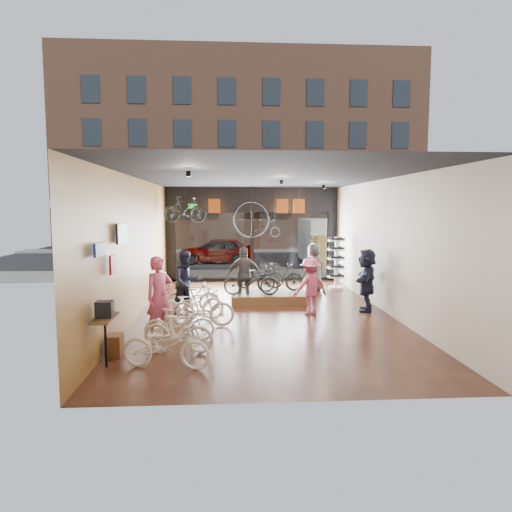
{
  "coord_description": "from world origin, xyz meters",
  "views": [
    {
      "loc": [
        -0.98,
        -12.67,
        2.97
      ],
      "look_at": [
        -0.12,
        1.4,
        1.48
      ],
      "focal_mm": 32.0,
      "sensor_mm": 36.0,
      "label": 1
    }
  ],
  "objects": [
    {
      "name": "penny_farthing",
      "position": [
        0.16,
        4.32,
        2.5
      ],
      "size": [
        1.68,
        0.06,
        1.35
      ],
      "primitive_type": null,
      "color": "black",
      "rests_on": "ceiling"
    },
    {
      "name": "customer_0",
      "position": [
        -2.56,
        -2.32,
        0.94
      ],
      "size": [
        0.82,
        0.79,
        1.89
      ],
      "primitive_type": "imported",
      "rotation": [
        0.0,
        0.0,
        0.71
      ],
      "color": "#CC4C72",
      "rests_on": "ground_plane"
    },
    {
      "name": "customer_5",
      "position": [
        3.0,
        0.13,
        0.9
      ],
      "size": [
        1.05,
        1.76,
        1.81
      ],
      "primitive_type": "imported",
      "rotation": [
        0.0,
        0.0,
        4.38
      ],
      "color": "#161C33",
      "rests_on": "ground_plane"
    },
    {
      "name": "jersey_left",
      "position": [
        -1.51,
        5.2,
        3.05
      ],
      "size": [
        0.45,
        0.03,
        0.55
      ],
      "primitive_type": "cube",
      "color": "#CC5919",
      "rests_on": "ceiling"
    },
    {
      "name": "display_bike_mid",
      "position": [
        0.67,
        1.67,
        0.76
      ],
      "size": [
        1.6,
        0.74,
        0.93
      ],
      "primitive_type": "imported",
      "rotation": [
        0.0,
        0.0,
        1.77
      ],
      "color": "black",
      "rests_on": "display_platform"
    },
    {
      "name": "sidewalk_near",
      "position": [
        0.0,
        7.2,
        0.06
      ],
      "size": [
        30.0,
        2.4,
        0.12
      ],
      "primitive_type": "cube",
      "color": "slate",
      "rests_on": "ground"
    },
    {
      "name": "street_road",
      "position": [
        0.0,
        15.0,
        -0.01
      ],
      "size": [
        30.0,
        18.0,
        0.02
      ],
      "primitive_type": "cube",
      "color": "black",
      "rests_on": "ground"
    },
    {
      "name": "floor_bike_2",
      "position": [
        -2.08,
        -2.64,
        0.41
      ],
      "size": [
        1.57,
        0.6,
        0.81
      ],
      "primitive_type": "imported",
      "rotation": [
        0.0,
        0.0,
        1.61
      ],
      "color": "silver",
      "rests_on": "ground_plane"
    },
    {
      "name": "exit_sign",
      "position": [
        -2.4,
        5.88,
        3.05
      ],
      "size": [
        0.35,
        0.06,
        0.18
      ],
      "primitive_type": "cube",
      "color": "#198C26",
      "rests_on": "storefront"
    },
    {
      "name": "opposite_building",
      "position": [
        0.0,
        21.5,
        7.0
      ],
      "size": [
        26.0,
        5.0,
        14.0
      ],
      "primitive_type": "cube",
      "color": "brown",
      "rests_on": "ground"
    },
    {
      "name": "floor_bike_4",
      "position": [
        -1.97,
        -0.75,
        0.46
      ],
      "size": [
        1.83,
        0.96,
        0.91
      ],
      "primitive_type": "imported",
      "rotation": [
        0.0,
        0.0,
        1.79
      ],
      "color": "silver",
      "rests_on": "ground_plane"
    },
    {
      "name": "wall_left",
      "position": [
        -3.52,
        0.0,
        1.9
      ],
      "size": [
        0.04,
        12.0,
        3.8
      ],
      "primitive_type": "cube",
      "color": "#A9863C",
      "rests_on": "ground"
    },
    {
      "name": "storefront",
      "position": [
        0.0,
        6.0,
        1.9
      ],
      "size": [
        7.0,
        0.26,
        3.8
      ],
      "primitive_type": null,
      "color": "black",
      "rests_on": "ground"
    },
    {
      "name": "jersey_right",
      "position": [
        1.8,
        5.2,
        3.05
      ],
      "size": [
        0.45,
        0.03,
        0.55
      ],
      "primitive_type": "cube",
      "color": "#CC5919",
      "rests_on": "ceiling"
    },
    {
      "name": "box_truck",
      "position": [
        4.16,
        11.0,
        1.18
      ],
      "size": [
        2.0,
        6.01,
        2.37
      ],
      "primitive_type": null,
      "color": "silver",
      "rests_on": "street_road"
    },
    {
      "name": "hung_bike",
      "position": [
        -2.56,
        4.2,
        2.93
      ],
      "size": [
        1.62,
        0.62,
        0.95
      ],
      "primitive_type": "imported",
      "rotation": [
        0.0,
        0.0,
        1.46
      ],
      "color": "black",
      "rests_on": "ceiling"
    },
    {
      "name": "floor_bike_5",
      "position": [
        -2.0,
        0.16,
        0.46
      ],
      "size": [
        1.53,
        0.44,
        0.92
      ],
      "primitive_type": "imported",
      "rotation": [
        0.0,
        0.0,
        1.56
      ],
      "color": "silver",
      "rests_on": "ground_plane"
    },
    {
      "name": "sidewalk_far",
      "position": [
        0.0,
        19.0,
        0.06
      ],
      "size": [
        30.0,
        2.0,
        0.12
      ],
      "primitive_type": "cube",
      "color": "slate",
      "rests_on": "ground"
    },
    {
      "name": "wall_merch",
      "position": [
        -3.38,
        -3.5,
        1.3
      ],
      "size": [
        0.4,
        2.4,
        2.6
      ],
      "primitive_type": null,
      "color": "navy",
      "rests_on": "wall_left"
    },
    {
      "name": "ground_plane",
      "position": [
        0.0,
        0.0,
        -0.02
      ],
      "size": [
        7.0,
        12.0,
        0.04
      ],
      "primitive_type": "cube",
      "color": "black",
      "rests_on": "ground"
    },
    {
      "name": "floor_bike_0",
      "position": [
        -2.14,
        -4.37,
        0.44
      ],
      "size": [
        1.75,
        0.91,
        0.88
      ],
      "primitive_type": "imported",
      "rotation": [
        0.0,
        0.0,
        1.37
      ],
      "color": "silver",
      "rests_on": "ground_plane"
    },
    {
      "name": "ceiling",
      "position": [
        0.0,
        0.0,
        3.82
      ],
      "size": [
        7.0,
        12.0,
        0.04
      ],
      "primitive_type": "cube",
      "color": "black",
      "rests_on": "ground"
    },
    {
      "name": "customer_4",
      "position": [
        2.08,
        3.31,
        0.87
      ],
      "size": [
        1.0,
        0.86,
        1.74
      ],
      "primitive_type": "imported",
      "rotation": [
        0.0,
        0.0,
        3.57
      ],
      "color": "#3F3F44",
      "rests_on": "ground_plane"
    },
    {
      "name": "display_bike_left",
      "position": [
        -0.28,
        1.16,
        0.74
      ],
      "size": [
        1.74,
        0.73,
        0.89
      ],
      "primitive_type": "imported",
      "rotation": [
        0.0,
        0.0,
        1.48
      ],
      "color": "black",
      "rests_on": "display_platform"
    },
    {
      "name": "customer_1",
      "position": [
        -2.15,
        -0.01,
        0.9
      ],
      "size": [
        1.1,
        1.04,
        1.8
      ],
      "primitive_type": "imported",
      "rotation": [
        0.0,
        0.0,
        0.57
      ],
      "color": "#161C33",
      "rests_on": "ground_plane"
    },
    {
      "name": "display_platform",
      "position": [
        0.3,
        1.71,
        0.15
      ],
      "size": [
        2.4,
        1.8,
        0.3
      ],
      "primitive_type": "cube",
      "color": "brown",
      "rests_on": "ground_plane"
    },
    {
      "name": "wall_back",
      "position": [
        0.0,
        -6.02,
        1.9
      ],
      "size": [
        7.0,
        0.04,
        3.8
      ],
      "primitive_type": "cube",
      "color": "beige",
      "rests_on": "ground"
    },
    {
      "name": "floor_bike_1",
      "position": [
        -2.03,
        -3.43,
        0.45
      ],
      "size": [
        1.57,
        0.82,
        0.91
      ],
      "primitive_type": "imported",
      "rotation": [
        0.0,
        0.0,
        1.3
      ],
      "color": "silver",
      "rests_on": "ground_plane"
    },
    {
      "name": "display_bike_right",
      "position": [
        0.06,
        2.38,
        0.72
      ],
      "size": [
        1.6,
        0.61,
        0.83
      ],
      "primitive_type": "imported",
      "rotation": [
        0.0,
        0.0,
        1.54
      ],
      "color": "black",
      "rests_on": "display_platform"
    },
    {
      "name": "floor_bike_3",
      "position": [
        -1.65,
        -1.35,
        0.49
      ],
      "size": [
        1.65,
        0.61,
        0.97
      ],
      "primitive_type": "imported",
      "rotation": [
        0.0,
        0.0,
        1.48
      ],
      "color": "silver",
      "rests_on": "ground_plane"
    },
    {
      "name": "sunglasses_rack",
      "position": [
        2.95,
        3.64,
        0.96
      ],
      "size": [
        0.69,
        0.63,
        1.92
      ],
      "primitive_type": null,
      "rotation": [
        0.0,
        0.0,
        -0.34
      ],
      "color": "white",
      "rests_on": "ground_plane"
    },
    {
      "name": "customer_2",
      "position": [
        -0.49,
        1.26,
        0.89
      ],
      "size": [
        1.05,
        0.44,
        1.79
      ],
      "primitive_type": "imported",
      "rotation": [
        0.0,
        0.0,
        3.15
      ],
      "color": "#3F3F44",
      "rests_on": "ground_plane"
    },
    {
      "name": "customer_3",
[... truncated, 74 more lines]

